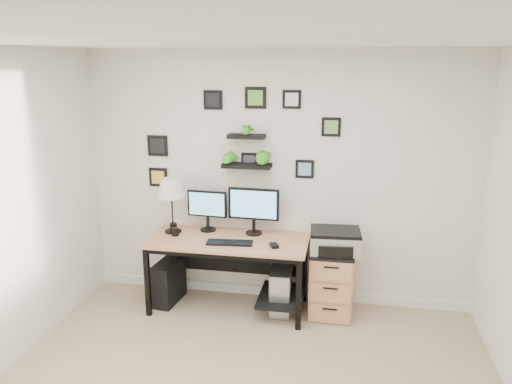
% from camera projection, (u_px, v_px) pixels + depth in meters
% --- Properties ---
extents(room, '(4.00, 4.00, 4.00)m').
position_uv_depth(room, '(276.00, 291.00, 5.42)').
color(room, tan).
rests_on(room, ground).
extents(desk, '(1.60, 0.70, 0.75)m').
position_uv_depth(desk, '(232.00, 250.00, 5.04)').
color(desk, tan).
rests_on(desk, ground).
extents(monitor_left, '(0.42, 0.17, 0.43)m').
position_uv_depth(monitor_left, '(207.00, 208.00, 5.18)').
color(monitor_left, black).
rests_on(monitor_left, desk).
extents(monitor_right, '(0.52, 0.17, 0.49)m').
position_uv_depth(monitor_right, '(254.00, 207.00, 5.06)').
color(monitor_right, black).
rests_on(monitor_right, desk).
extents(keyboard, '(0.46, 0.18, 0.02)m').
position_uv_depth(keyboard, '(230.00, 243.00, 4.86)').
color(keyboard, black).
rests_on(keyboard, desk).
extents(mouse, '(0.11, 0.13, 0.03)m').
position_uv_depth(mouse, '(274.00, 246.00, 4.77)').
color(mouse, black).
rests_on(mouse, desk).
extents(table_lamp, '(0.28, 0.28, 0.57)m').
position_uv_depth(table_lamp, '(171.00, 189.00, 5.08)').
color(table_lamp, black).
rests_on(table_lamp, desk).
extents(mug, '(0.07, 0.07, 0.08)m').
position_uv_depth(mug, '(175.00, 232.00, 5.08)').
color(mug, black).
rests_on(mug, desk).
extents(pen_cup, '(0.07, 0.07, 0.10)m').
position_uv_depth(pen_cup, '(173.00, 228.00, 5.18)').
color(pen_cup, black).
rests_on(pen_cup, desk).
extents(pc_tower_black, '(0.25, 0.47, 0.45)m').
position_uv_depth(pc_tower_black, '(169.00, 282.00, 5.26)').
color(pc_tower_black, black).
rests_on(pc_tower_black, ground).
extents(pc_tower_grey, '(0.23, 0.47, 0.46)m').
position_uv_depth(pc_tower_grey, '(281.00, 289.00, 5.07)').
color(pc_tower_grey, gray).
rests_on(pc_tower_grey, ground).
extents(file_cabinet, '(0.43, 0.53, 0.67)m').
position_uv_depth(file_cabinet, '(331.00, 282.00, 4.99)').
color(file_cabinet, tan).
rests_on(file_cabinet, ground).
extents(printer, '(0.50, 0.42, 0.22)m').
position_uv_depth(printer, '(335.00, 241.00, 4.85)').
color(printer, silver).
rests_on(printer, file_cabinet).
extents(wall_decor, '(2.01, 0.18, 1.06)m').
position_uv_depth(wall_decor, '(245.00, 144.00, 5.01)').
color(wall_decor, black).
rests_on(wall_decor, ground).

